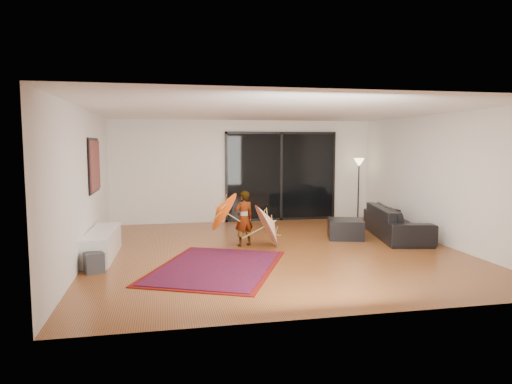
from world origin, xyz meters
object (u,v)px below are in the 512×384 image
object	(u,v)px
sofa	(397,222)
child	(244,218)
media_console	(102,244)
ottoman	(345,229)

from	to	relation	value
sofa	child	size ratio (longest dim) A/B	2.09
media_console	child	xyz separation A→B (m)	(2.71, 0.42, 0.32)
child	ottoman	bearing A→B (deg)	169.65
sofa	ottoman	world-z (taller)	sofa
media_console	sofa	distance (m)	6.23
media_console	ottoman	world-z (taller)	media_console
child	sofa	bearing A→B (deg)	165.49
sofa	ottoman	distance (m)	1.18
sofa	media_console	bearing A→B (deg)	106.80
sofa	child	distance (m)	3.50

